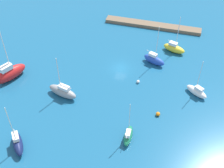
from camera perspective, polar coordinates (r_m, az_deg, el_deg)
name	(u,v)px	position (r m, az deg, el deg)	size (l,w,h in m)	color
water	(120,68)	(68.83, 1.61, 3.08)	(160.00, 160.00, 0.00)	#19567F
pier_dock	(153,25)	(83.76, 7.77, 11.08)	(26.02, 2.70, 0.90)	brown
sailboat_yellow_east_end	(174,48)	(74.72, 11.79, 6.75)	(5.78, 3.55, 9.69)	yellow
sailboat_navy_outer_mooring	(17,143)	(55.35, -17.64, -10.69)	(4.66, 5.40, 10.49)	#141E4C
sailboat_red_off_beacon	(10,73)	(68.66, -18.93, 2.01)	(5.55, 7.85, 14.10)	red
sailboat_gray_west_end	(63,91)	(62.11, -9.43, -1.39)	(6.88, 3.54, 9.68)	gray
sailboat_green_by_breakwater	(128,135)	(54.17, 3.12, -9.81)	(1.50, 4.57, 8.81)	#19724C
sailboat_blue_center_basin	(154,59)	(70.15, 8.05, 4.68)	(5.61, 3.64, 10.00)	#2347B2
sailboat_white_lone_south	(197,91)	(64.18, 15.90, -1.35)	(4.95, 4.04, 8.60)	white
mooring_buoy_orange	(158,114)	(58.74, 8.78, -5.69)	(0.84, 0.84, 0.84)	orange
mooring_buoy_white	(138,82)	(65.00, 5.01, 0.46)	(0.70, 0.70, 0.70)	white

